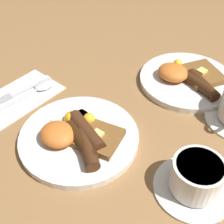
{
  "coord_description": "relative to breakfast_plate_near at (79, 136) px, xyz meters",
  "views": [
    {
      "loc": [
        0.32,
        -0.28,
        0.47
      ],
      "look_at": [
        0.01,
        0.09,
        0.03
      ],
      "focal_mm": 50.0,
      "sensor_mm": 36.0,
      "label": 1
    }
  ],
  "objects": [
    {
      "name": "spoon",
      "position": [
        -0.19,
        0.05,
        -0.01
      ],
      "size": [
        0.04,
        0.19,
        0.01
      ],
      "rotation": [
        0.0,
        0.0,
        1.48
      ],
      "color": "silver",
      "rests_on": "napkin"
    },
    {
      "name": "breakfast_plate_far",
      "position": [
        0.06,
        0.31,
        -0.0
      ],
      "size": [
        0.23,
        0.23,
        0.05
      ],
      "color": "silver",
      "rests_on": "ground_plane"
    },
    {
      "name": "knife",
      "position": [
        -0.22,
        -0.01,
        -0.01
      ],
      "size": [
        0.04,
        0.19,
        0.01
      ],
      "rotation": [
        0.0,
        0.0,
        1.45
      ],
      "color": "silver",
      "rests_on": "napkin"
    },
    {
      "name": "breakfast_plate_near",
      "position": [
        0.0,
        0.0,
        0.0
      ],
      "size": [
        0.24,
        0.24,
        0.05
      ],
      "color": "silver",
      "rests_on": "ground_plane"
    },
    {
      "name": "ground_plane",
      "position": [
        -0.0,
        0.0,
        -0.02
      ],
      "size": [
        3.0,
        3.0,
        0.0
      ],
      "primitive_type": "plane",
      "color": "olive"
    },
    {
      "name": "teacup_near",
      "position": [
        0.23,
        0.05,
        0.01
      ],
      "size": [
        0.14,
        0.14,
        0.07
      ],
      "color": "silver",
      "rests_on": "ground_plane"
    },
    {
      "name": "napkin",
      "position": [
        -0.2,
        0.0,
        -0.01
      ],
      "size": [
        0.12,
        0.2,
        0.01
      ],
      "primitive_type": "cube",
      "rotation": [
        0.0,
        0.0,
        0.0
      ],
      "color": "white",
      "rests_on": "ground_plane"
    }
  ]
}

